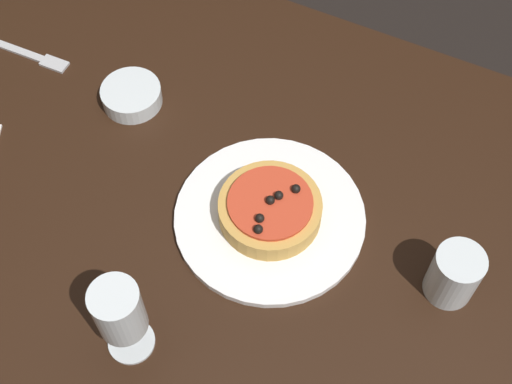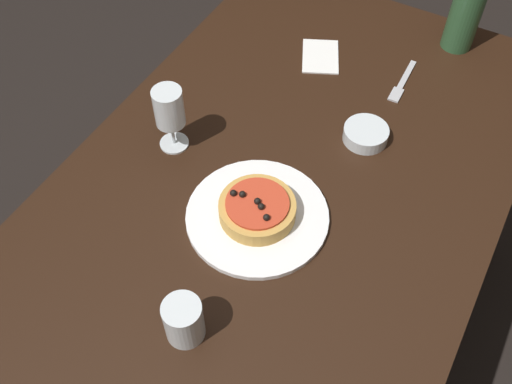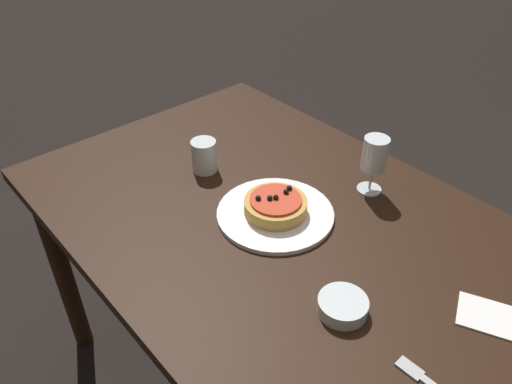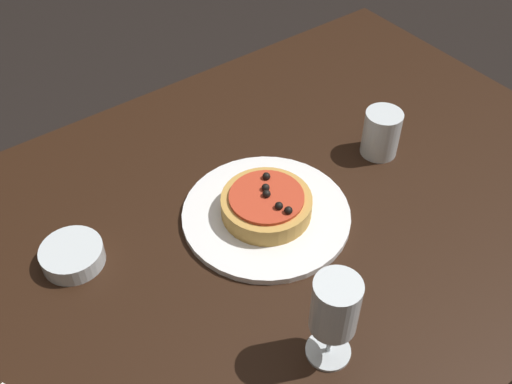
% 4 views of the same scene
% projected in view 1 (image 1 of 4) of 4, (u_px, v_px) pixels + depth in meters
% --- Properties ---
extents(ground_plane, '(14.00, 14.00, 0.00)m').
position_uv_depth(ground_plane, '(233.00, 359.00, 1.76)').
color(ground_plane, black).
extents(dining_table, '(1.50, 0.89, 0.77)m').
position_uv_depth(dining_table, '(222.00, 226.00, 1.19)').
color(dining_table, black).
rests_on(dining_table, ground_plane).
extents(dinner_plate, '(0.29, 0.29, 0.01)m').
position_uv_depth(dinner_plate, '(271.00, 216.00, 1.09)').
color(dinner_plate, white).
rests_on(dinner_plate, dining_table).
extents(pizza, '(0.16, 0.16, 0.05)m').
position_uv_depth(pizza, '(271.00, 208.00, 1.07)').
color(pizza, gold).
rests_on(pizza, dinner_plate).
extents(wine_glass, '(0.07, 0.07, 0.16)m').
position_uv_depth(wine_glass, '(117.00, 311.00, 0.90)').
color(wine_glass, silver).
rests_on(wine_glass, dining_table).
extents(water_cup, '(0.07, 0.07, 0.09)m').
position_uv_depth(water_cup, '(454.00, 274.00, 0.99)').
color(water_cup, silver).
rests_on(water_cup, dining_table).
extents(side_bowl, '(0.10, 0.10, 0.03)m').
position_uv_depth(side_bowl, '(132.00, 95.00, 1.21)').
color(side_bowl, silver).
rests_on(side_bowl, dining_table).
extents(fork, '(0.16, 0.03, 0.00)m').
position_uv_depth(fork, '(33.00, 56.00, 1.27)').
color(fork, '#B7B7BC').
rests_on(fork, dining_table).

